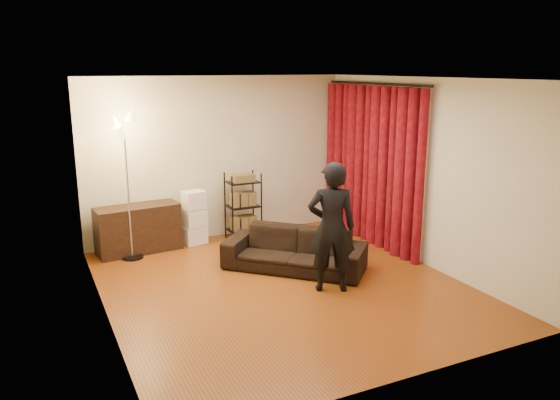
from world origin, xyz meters
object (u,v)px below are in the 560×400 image
person (332,227)px  storage_boxes (194,217)px  sofa (294,250)px  floor_lamp (128,188)px  wire_shelf (243,206)px  media_cabinet (138,229)px

person → storage_boxes: person is taller
sofa → floor_lamp: size_ratio=0.91×
floor_lamp → wire_shelf: bearing=5.6°
sofa → media_cabinet: (-1.86, 1.74, 0.08)m
sofa → person: size_ratio=1.17×
sofa → media_cabinet: media_cabinet is taller
media_cabinet → storage_boxes: (0.91, 0.01, 0.07)m
person → storage_boxes: (-1.04, 2.61, -0.40)m
sofa → floor_lamp: (-2.02, 1.48, 0.80)m
wire_shelf → storage_boxes: bearing=165.3°
storage_boxes → media_cabinet: bearing=-179.5°
floor_lamp → media_cabinet: bearing=59.0°
media_cabinet → storage_boxes: bearing=-5.4°
media_cabinet → floor_lamp: 0.78m
media_cabinet → wire_shelf: bearing=-8.4°
person → media_cabinet: 3.29m
storage_boxes → sofa: bearing=-61.6°
storage_boxes → wire_shelf: wire_shelf is taller
wire_shelf → sofa: bearing=-94.6°
floor_lamp → storage_boxes: bearing=14.3°
person → wire_shelf: size_ratio=1.50×
media_cabinet → storage_boxes: size_ratio=1.43×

